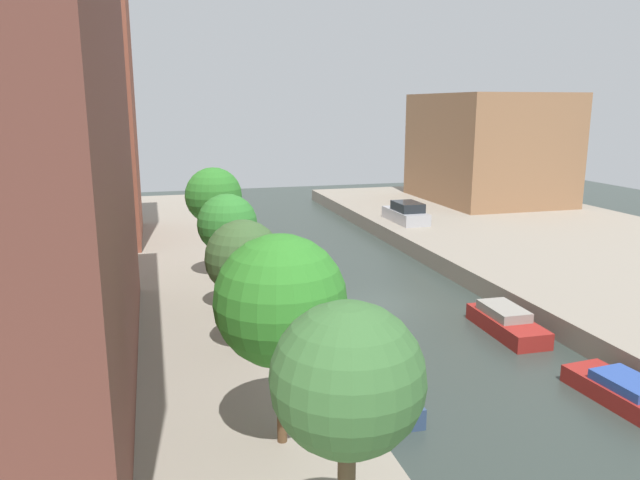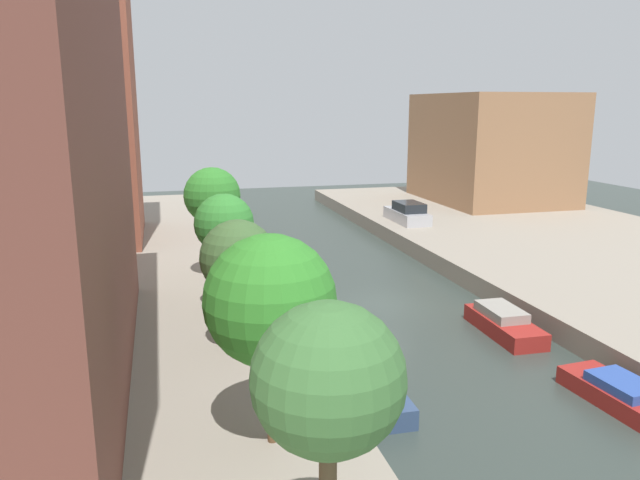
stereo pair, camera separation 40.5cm
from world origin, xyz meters
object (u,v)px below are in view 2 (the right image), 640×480
object	(u,v)px
street_tree_2	(238,258)
moored_boat_left_1	(375,395)
parked_car	(407,214)
moored_boat_right_1	(617,392)
low_block_right	(491,148)
street_tree_0	(328,381)
moored_boat_left_3	(278,267)
street_tree_1	(270,301)
street_tree_3	(224,224)
street_tree_4	(212,196)
moored_boat_left_2	(324,312)
moored_boat_right_2	(504,323)
apartment_tower_far	(45,87)

from	to	relation	value
street_tree_2	moored_boat_left_1	world-z (taller)	street_tree_2
parked_car	moored_boat_right_1	size ratio (longest dim) A/B	1.23
low_block_right	street_tree_0	xyz separation A→B (m)	(-25.44, -38.58, -0.57)
street_tree_2	moored_boat_left_1	bearing A→B (deg)	-40.38
moored_boat_left_3	street_tree_1	bearing A→B (deg)	-101.40
street_tree_3	street_tree_4	distance (m)	5.14
street_tree_3	moored_boat_left_2	size ratio (longest dim) A/B	1.20
street_tree_3	moored_boat_right_2	distance (m)	12.08
street_tree_2	low_block_right	bearing A→B (deg)	47.25
low_block_right	moored_boat_left_3	world-z (taller)	low_block_right
street_tree_0	street_tree_3	xyz separation A→B (m)	(0.00, 15.19, -0.40)
street_tree_4	moored_boat_right_1	world-z (taller)	street_tree_4
street_tree_4	moored_boat_right_2	size ratio (longest dim) A/B	1.27
low_block_right	moored_boat_left_2	xyz separation A→B (m)	(-21.19, -22.83, -5.21)
low_block_right	moored_boat_left_1	distance (m)	37.95
apartment_tower_far	street_tree_4	world-z (taller)	apartment_tower_far
moored_boat_left_2	moored_boat_right_2	distance (m)	7.55
street_tree_0	low_block_right	bearing A→B (deg)	56.60
street_tree_4	street_tree_0	bearing A→B (deg)	-90.00
low_block_right	street_tree_4	world-z (taller)	low_block_right
street_tree_1	street_tree_2	xyz separation A→B (m)	(-0.00, 5.95, -0.44)
low_block_right	street_tree_0	bearing A→B (deg)	-123.40
street_tree_0	moored_boat_left_2	distance (m)	16.96
street_tree_0	moored_boat_left_2	size ratio (longest dim) A/B	1.31
street_tree_2	moored_boat_left_2	bearing A→B (deg)	47.80
moored_boat_left_2	moored_boat_right_1	world-z (taller)	moored_boat_right_1
street_tree_0	moored_boat_right_1	bearing A→B (deg)	28.65
moored_boat_left_2	moored_boat_right_1	size ratio (longest dim) A/B	1.08
parked_car	street_tree_0	bearing A→B (deg)	-115.21
street_tree_1	street_tree_3	xyz separation A→B (m)	(-0.00, 10.09, -0.08)
street_tree_2	parked_car	size ratio (longest dim) A/B	1.00
apartment_tower_far	moored_boat_right_1	xyz separation A→B (m)	(19.76, -25.05, -9.84)
street_tree_1	moored_boat_left_2	xyz separation A→B (m)	(4.25, 10.64, -4.32)
street_tree_3	moored_boat_left_3	distance (m)	10.45
low_block_right	moored_boat_left_3	size ratio (longest dim) A/B	3.46
street_tree_2	apartment_tower_far	bearing A→B (deg)	113.06
moored_boat_right_2	moored_boat_right_1	bearing A→B (deg)	-88.01
moored_boat_left_1	street_tree_2	bearing A→B (deg)	139.62
moored_boat_left_1	moored_boat_left_3	world-z (taller)	moored_boat_left_1
street_tree_2	moored_boat_left_2	size ratio (longest dim) A/B	1.13
apartment_tower_far	street_tree_4	xyz separation A→B (m)	(8.56, -10.85, -5.25)
street_tree_3	street_tree_0	bearing A→B (deg)	-90.00
street_tree_1	moored_boat_left_1	size ratio (longest dim) A/B	1.54
street_tree_1	moored_boat_left_3	distance (m)	19.69
moored_boat_right_1	moored_boat_right_2	xyz separation A→B (m)	(-0.22, 6.21, 0.07)
street_tree_2	moored_boat_right_2	world-z (taller)	street_tree_2
moored_boat_right_2	street_tree_4	bearing A→B (deg)	143.96
low_block_right	parked_car	size ratio (longest dim) A/B	2.80
street_tree_2	moored_boat_right_2	bearing A→B (deg)	6.59
apartment_tower_far	street_tree_0	world-z (taller)	apartment_tower_far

